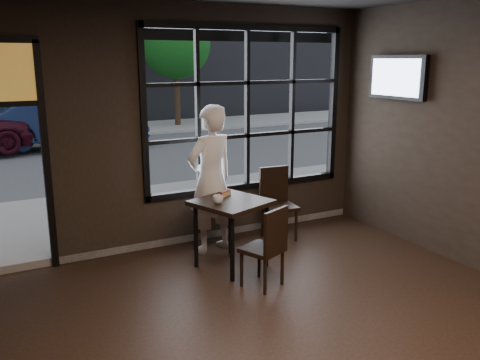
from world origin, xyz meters
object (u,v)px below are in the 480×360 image
navy_car (70,121)px  cafe_table (231,233)px  man (211,179)px  chair_near (262,247)px

navy_car → cafe_table: bearing=-171.9°
cafe_table → navy_car: size_ratio=0.20×
cafe_table → navy_car: navy_car is taller
man → cafe_table: bearing=73.9°
chair_near → man: bearing=-111.2°
man → navy_car: size_ratio=0.46×
chair_near → cafe_table: bearing=-108.1°
chair_near → navy_car: bearing=-111.5°
chair_near → navy_car: 10.23m
man → navy_car: bearing=-103.2°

